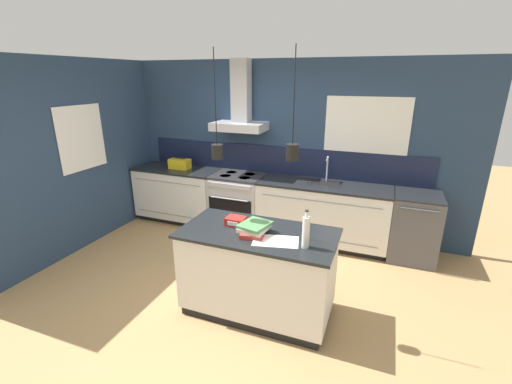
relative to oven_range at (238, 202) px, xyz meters
The scene contains 13 objects.
ground_plane 1.83m from the oven_range, 71.66° to the right, with size 16.00×16.00×0.00m, color tan.
wall_back 1.09m from the oven_range, 30.50° to the left, with size 5.60×2.26×2.60m.
wall_left 2.28m from the oven_range, 152.14° to the right, with size 0.08×3.80×2.60m.
counter_run_left 1.10m from the oven_range, behind, with size 1.42×0.64×0.91m.
counter_run_sink 1.33m from the oven_range, ahead, with size 1.88×0.64×1.28m.
oven_range is the anchor object (origin of this frame).
dishwasher 2.56m from the oven_range, ahead, with size 0.60×0.65×0.91m.
kitchen_island 2.05m from the oven_range, 60.45° to the right, with size 1.54×0.78×0.91m.
bottle_on_island 2.53m from the oven_range, 51.82° to the right, with size 0.07×0.07×0.36m.
book_stack 2.14m from the oven_range, 61.59° to the right, with size 0.31×0.35×0.11m.
red_supply_box 1.93m from the oven_range, 66.62° to the right, with size 0.19×0.16×0.08m.
paper_pile 2.33m from the oven_range, 57.17° to the right, with size 0.46×0.33×0.01m.
yellow_toolbox 1.17m from the oven_range, behind, with size 0.34×0.18×0.19m.
Camera 1 is at (1.53, -2.95, 2.36)m, focal length 24.00 mm.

